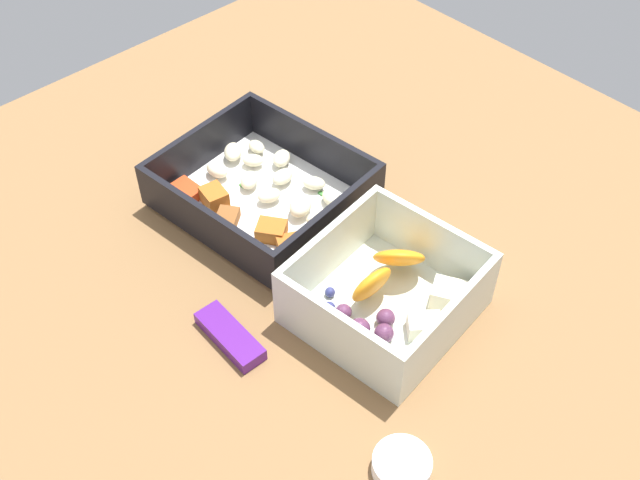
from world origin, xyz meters
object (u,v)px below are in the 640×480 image
Objects in this scene: paper_cup_liner at (402,465)px; fruit_bowl at (387,295)px; pasta_container at (263,193)px; candy_bar at (230,336)px.

fruit_bowl is at bearing -41.95° from paper_cup_liner.
pasta_container is 17.31cm from fruit_bowl.
fruit_bowl is at bearing 170.66° from pasta_container.
candy_bar is (-10.58, 12.55, -1.00)cm from pasta_container.
paper_cup_liner is at bearing 152.65° from pasta_container.
candy_bar is at bearing 123.51° from pasta_container.
paper_cup_liner is (-10.99, 9.88, -1.44)cm from fruit_bowl.
pasta_container is 2.77× the size of candy_bar.
pasta_container is 4.42× the size of paper_cup_liner.
paper_cup_liner is (-28.27, 10.70, -0.86)cm from pasta_container.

